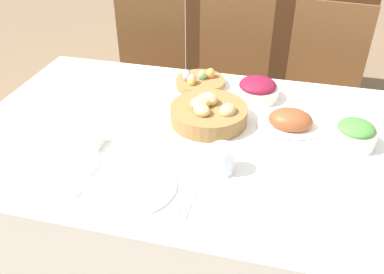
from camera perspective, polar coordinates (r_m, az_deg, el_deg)
ground_plane at (r=2.04m, az=0.14°, el=-16.93°), size 12.00×12.00×0.00m
dining_table at (r=1.77m, az=0.16°, el=-9.44°), size 1.72×1.09×0.74m
chair_far_right at (r=2.41m, az=17.45°, el=6.13°), size 0.47×0.47×0.98m
chair_far_left at (r=2.54m, az=-6.18°, el=8.99°), size 0.46×0.46×0.98m
chair_far_center at (r=2.42m, az=5.24°, el=7.78°), size 0.43×0.43×0.98m
sideboard at (r=3.25m, az=11.47°, el=12.98°), size 1.28×0.44×0.89m
bread_basket at (r=1.59m, az=2.37°, el=3.45°), size 0.30×0.30×0.11m
egg_basket at (r=1.86m, az=1.02°, el=7.79°), size 0.23×0.23×0.08m
ham_platter at (r=1.60m, az=13.63°, el=2.16°), size 0.26×0.18×0.08m
green_salad_bowl at (r=1.56m, az=21.88°, el=0.39°), size 0.15×0.15×0.10m
beet_salad_bowl at (r=1.78m, az=9.15°, el=6.65°), size 0.19×0.19×0.09m
dinner_plate at (r=1.31m, az=-8.08°, el=-6.80°), size 0.27×0.27×0.01m
fork at (r=1.37m, az=-14.37°, el=-5.67°), size 0.01×0.20×0.00m
knife at (r=1.27m, az=-1.25°, el=-8.10°), size 0.01×0.20×0.00m
spoon at (r=1.26m, az=0.08°, el=-8.33°), size 0.01×0.20×0.00m
drinking_cup at (r=1.33m, az=4.29°, el=-3.15°), size 0.08×0.08×0.10m
butter_dish at (r=1.52m, az=-14.76°, el=-0.55°), size 0.13×0.08×0.03m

